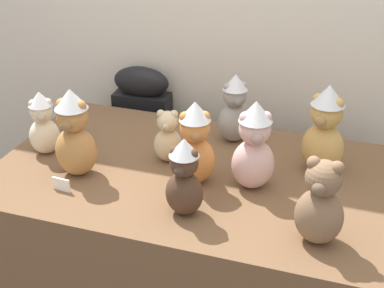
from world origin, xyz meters
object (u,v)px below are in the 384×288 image
at_px(teddy_bear_ginger, 195,144).
at_px(teddy_bear_sand, 168,138).
at_px(teddy_bear_cocoa, 184,178).
at_px(teddy_bear_blush, 254,147).
at_px(teddy_bear_caramel, 74,134).
at_px(display_table, 192,253).
at_px(teddy_bear_mocha, 320,204).
at_px(teddy_bear_cream, 43,124).
at_px(teddy_bear_honey, 324,131).
at_px(teddy_bear_ash, 235,109).
at_px(instrument_case, 145,153).
at_px(party_cup_blue, 71,128).

bearing_deg(teddy_bear_ginger, teddy_bear_sand, 118.78).
xyz_separation_m(teddy_bear_cocoa, teddy_bear_blush, (0.18, 0.24, 0.03)).
bearing_deg(teddy_bear_caramel, display_table, 16.54).
height_order(teddy_bear_mocha, teddy_bear_cream, teddy_bear_mocha).
xyz_separation_m(teddy_bear_cream, teddy_bear_cocoa, (0.67, -0.23, 0.01)).
height_order(teddy_bear_caramel, teddy_bear_honey, teddy_bear_honey).
relative_size(teddy_bear_ash, teddy_bear_cream, 1.11).
height_order(teddy_bear_mocha, teddy_bear_cocoa, teddy_bear_mocha).
bearing_deg(teddy_bear_cream, instrument_case, 45.68).
bearing_deg(party_cup_blue, teddy_bear_caramel, -55.97).
xyz_separation_m(teddy_bear_caramel, teddy_bear_blush, (0.65, 0.12, -0.00)).
bearing_deg(teddy_bear_sand, teddy_bear_blush, -27.45).
bearing_deg(display_table, teddy_bear_blush, -7.61).
relative_size(display_table, teddy_bear_ginger, 4.66).
distance_m(instrument_case, teddy_bear_cocoa, 1.09).
xyz_separation_m(teddy_bear_honey, teddy_bear_ginger, (-0.43, -0.23, -0.01)).
bearing_deg(teddy_bear_caramel, teddy_bear_sand, 31.23).
relative_size(teddy_bear_ginger, teddy_bear_cream, 1.21).
distance_m(teddy_bear_honey, teddy_bear_cream, 1.09).
xyz_separation_m(teddy_bear_caramel, teddy_bear_cocoa, (0.47, -0.12, -0.03)).
bearing_deg(teddy_bear_ginger, teddy_bear_blush, -13.53).
distance_m(teddy_bear_cream, teddy_bear_cocoa, 0.71).
relative_size(teddy_bear_caramel, teddy_bear_ash, 1.17).
bearing_deg(teddy_bear_mocha, teddy_bear_ash, 132.40).
relative_size(teddy_bear_sand, teddy_bear_blush, 0.64).
distance_m(teddy_bear_mocha, teddy_bear_ash, 0.72).
relative_size(display_table, teddy_bear_ash, 5.07).
height_order(instrument_case, teddy_bear_blush, teddy_bear_blush).
relative_size(teddy_bear_caramel, teddy_bear_sand, 1.59).
bearing_deg(teddy_bear_blush, teddy_bear_caramel, 168.66).
xyz_separation_m(teddy_bear_cream, teddy_bear_blush, (0.85, 0.01, 0.04)).
height_order(display_table, teddy_bear_cream, teddy_bear_cream).
bearing_deg(teddy_bear_mocha, party_cup_blue, 167.61).
distance_m(instrument_case, teddy_bear_mocha, 1.37).
height_order(teddy_bear_cream, teddy_bear_cocoa, teddy_bear_cocoa).
xyz_separation_m(instrument_case, party_cup_blue, (-0.11, -0.50, 0.36)).
bearing_deg(teddy_bear_caramel, party_cup_blue, 120.48).
distance_m(teddy_bear_sand, teddy_bear_blush, 0.37).
distance_m(teddy_bear_ginger, teddy_bear_cocoa, 0.21).
height_order(instrument_case, teddy_bear_honey, teddy_bear_honey).
height_order(instrument_case, teddy_bear_ginger, teddy_bear_ginger).
bearing_deg(teddy_bear_sand, teddy_bear_cocoa, -75.08).
bearing_deg(teddy_bear_ash, party_cup_blue, 169.13).
height_order(instrument_case, teddy_bear_cream, teddy_bear_cream).
height_order(teddy_bear_sand, party_cup_blue, teddy_bear_sand).
bearing_deg(teddy_bear_mocha, teddy_bear_honey, 101.87).
distance_m(display_table, teddy_bear_ash, 0.63).
height_order(teddy_bear_caramel, teddy_bear_sand, teddy_bear_caramel).
bearing_deg(teddy_bear_mocha, teddy_bear_sand, 158.36).
distance_m(teddy_bear_ash, teddy_bear_sand, 0.32).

